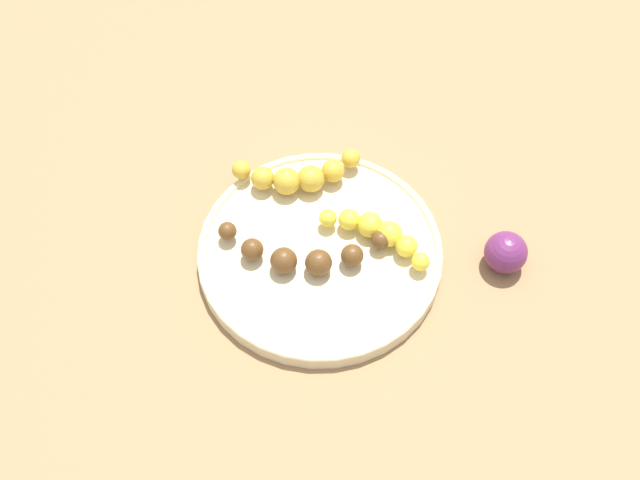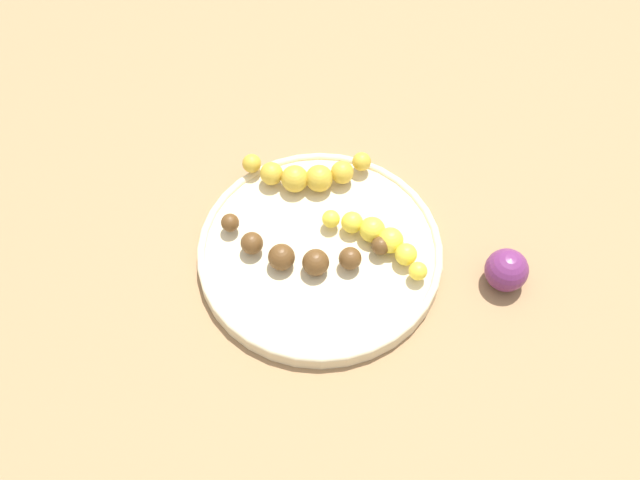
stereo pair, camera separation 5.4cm
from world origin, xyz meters
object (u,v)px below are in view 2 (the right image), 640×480
at_px(banana_overripe, 300,252).
at_px(banana_spotted, 307,174).
at_px(plum_purple, 507,270).
at_px(fruit_bowl, 320,252).
at_px(banana_yellow, 379,238).

height_order(banana_overripe, banana_spotted, banana_spotted).
bearing_deg(plum_purple, fruit_bowl, -144.44).
relative_size(banana_overripe, plum_purple, 3.38).
relative_size(banana_spotted, plum_purple, 2.41).
bearing_deg(banana_overripe, banana_yellow, 113.05).
xyz_separation_m(fruit_bowl, plum_purple, (0.18, 0.13, 0.01)).
relative_size(fruit_bowl, banana_overripe, 1.70).
distance_m(fruit_bowl, banana_yellow, 0.07).
bearing_deg(fruit_bowl, banana_overripe, -101.55).
bearing_deg(plum_purple, banana_overripe, -139.94).
bearing_deg(fruit_bowl, plum_purple, 35.56).
xyz_separation_m(banana_spotted, plum_purple, (0.26, 0.07, -0.01)).
bearing_deg(fruit_bowl, banana_yellow, 48.88).
height_order(banana_yellow, plum_purple, plum_purple).
relative_size(banana_yellow, banana_spotted, 1.17).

